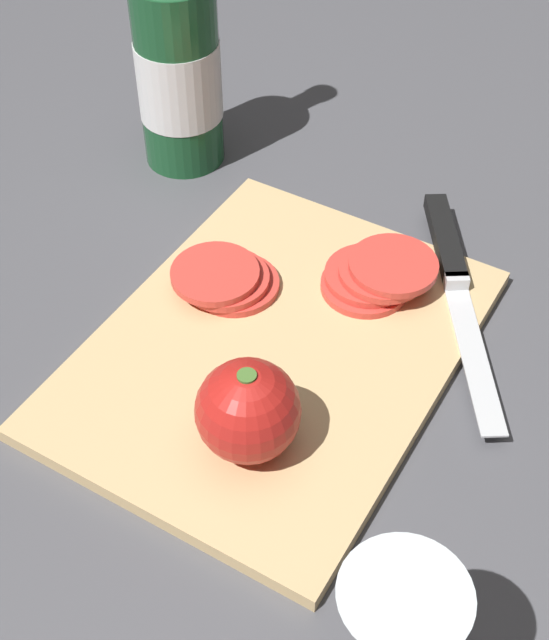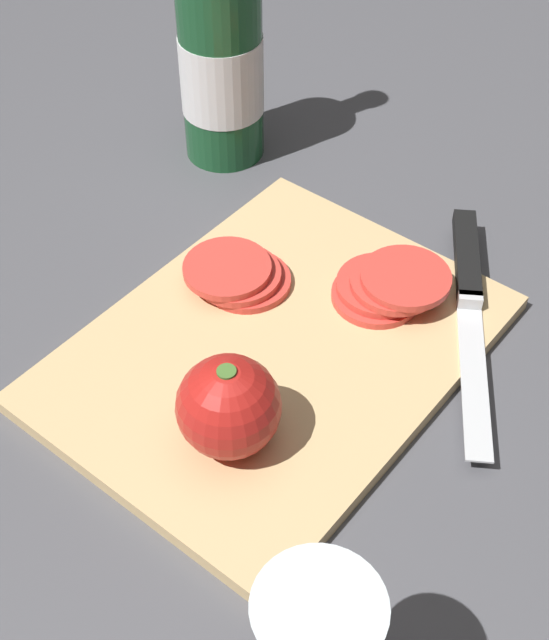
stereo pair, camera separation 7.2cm
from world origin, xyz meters
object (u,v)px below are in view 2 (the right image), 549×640
Objects in this scene: wine_bottle at (221,58)px; whole_tomato at (226,405)px; knife at (468,277)px; tomato_slice_stack_near at (237,275)px; tomato_slice_stack_far at (390,285)px.

whole_tomato is (0.30, 0.26, -0.06)m from wine_bottle.
wine_bottle is at bearing -128.58° from knife.
wine_bottle is 3.38× the size of tomato_slice_stack_near.
tomato_slice_stack_far is at bearing 121.63° from tomato_slice_stack_near.
wine_bottle is 3.09× the size of tomato_slice_stack_far.
knife is 2.45× the size of tomato_slice_stack_far.
tomato_slice_stack_far is at bearing 177.30° from whole_tomato.
tomato_slice_stack_far is at bearing -70.00° from knife.
wine_bottle is 1.26× the size of knife.
knife is at bearing 84.20° from wine_bottle.
knife is 0.21m from tomato_slice_stack_near.
knife is 2.67× the size of tomato_slice_stack_near.
tomato_slice_stack_far reaches higher than tomato_slice_stack_near.
tomato_slice_stack_near is at bearing -83.63° from knife.
knife is at bearing 129.14° from tomato_slice_stack_near.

